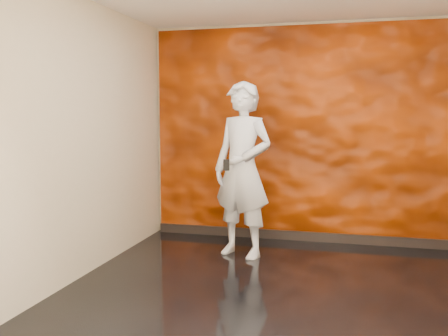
# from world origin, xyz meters

# --- Properties ---
(room) EXTENTS (4.02, 4.02, 2.81)m
(room) POSITION_xyz_m (0.00, 0.00, 1.40)
(room) COLOR black
(room) RESTS_ON ground
(feature_wall) EXTENTS (3.90, 0.06, 2.75)m
(feature_wall) POSITION_xyz_m (0.00, 1.96, 1.38)
(feature_wall) COLOR #BF3A00
(feature_wall) RESTS_ON ground
(baseboard) EXTENTS (3.90, 0.04, 0.12)m
(baseboard) POSITION_xyz_m (0.00, 1.92, 0.06)
(baseboard) COLOR black
(baseboard) RESTS_ON ground
(man) EXTENTS (0.86, 0.71, 2.01)m
(man) POSITION_xyz_m (-0.59, 1.06, 1.01)
(man) COLOR #A9ACBA
(man) RESTS_ON ground
(phone) EXTENTS (0.07, 0.04, 0.13)m
(phone) POSITION_xyz_m (-0.71, 0.78, 1.09)
(phone) COLOR black
(phone) RESTS_ON man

